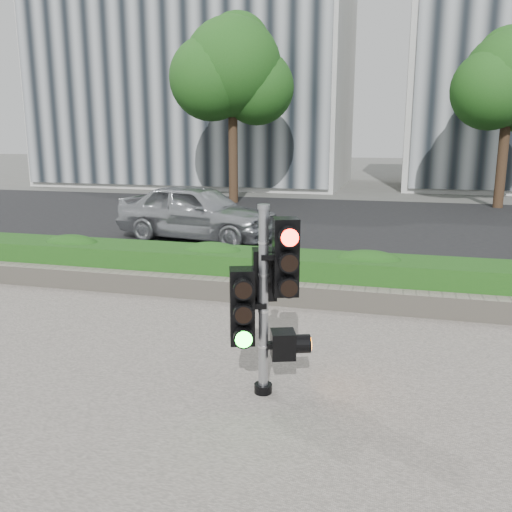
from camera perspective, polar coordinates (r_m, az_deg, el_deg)
name	(u,v)px	position (r m, az deg, el deg)	size (l,w,h in m)	color
ground	(236,348)	(7.06, -2.16, -9.68)	(120.00, 120.00, 0.00)	#51514C
sidewalk	(150,456)	(4.98, -11.11, -19.99)	(16.00, 11.00, 0.03)	#9E9389
road	(332,225)	(16.57, 7.98, 3.27)	(60.00, 13.00, 0.02)	black
curb	(286,281)	(9.94, 3.14, -2.65)	(60.00, 0.25, 0.12)	gray
stone_wall	(270,293)	(8.72, 1.48, -3.87)	(12.00, 0.32, 0.34)	gray
hedge	(279,273)	(9.29, 2.41, -1.76)	(12.00, 1.00, 0.68)	#387B26
building_left	(199,43)	(31.58, -6.00, 21.38)	(16.00, 9.00, 15.00)	#B7B7B2
tree_left	(232,71)	(21.90, -2.50, 18.85)	(4.61, 4.03, 7.34)	black
tree_right	(509,83)	(22.15, 25.09, 16.19)	(4.10, 3.58, 6.53)	black
traffic_signal	(266,291)	(5.50, 1.04, -3.73)	(0.73, 0.63, 1.99)	black
car_silver	(197,212)	(14.04, -6.22, 4.65)	(1.70, 4.23, 1.44)	#A7AAAE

